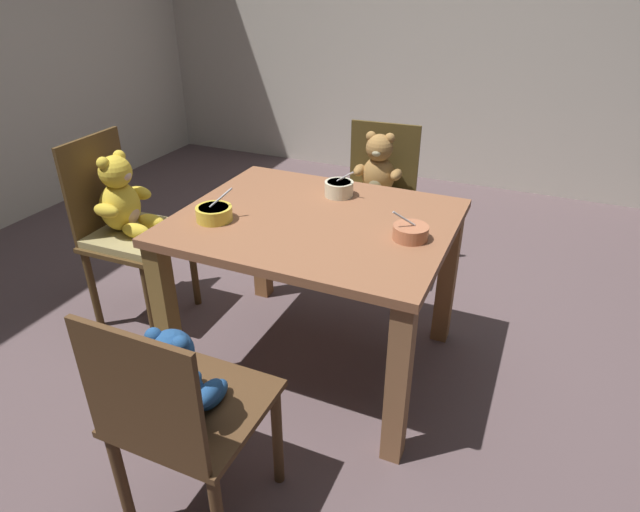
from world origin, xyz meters
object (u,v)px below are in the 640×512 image
Objects in this scene: porridge_bowl_terracotta_near_right at (411,232)px; porridge_bowl_cream_far_center at (340,188)px; teddy_chair_near_front at (181,401)px; porridge_bowl_yellow_near_left at (214,213)px; dining_table at (315,246)px; teddy_chair_far_center at (377,186)px; teddy_chair_near_left at (126,215)px.

porridge_bowl_cream_far_center reaches higher than porridge_bowl_terracotta_near_right.
teddy_chair_near_front is 5.85× the size of porridge_bowl_yellow_near_left.
dining_table is 1.28× the size of teddy_chair_near_front.
teddy_chair_far_center is at bearing 72.63° from porridge_bowl_yellow_near_left.
porridge_bowl_yellow_near_left is 1.09× the size of porridge_bowl_terracotta_near_right.
teddy_chair_near_front is 1.00× the size of teddy_chair_far_center.
teddy_chair_near_front is at bearing -91.21° from dining_table.
dining_table is at bearing -2.26° from teddy_chair_far_center.
teddy_chair_near_front is 0.98m from porridge_bowl_terracotta_near_right.
porridge_bowl_terracotta_near_right is at bearing 11.38° from porridge_bowl_yellow_near_left.
teddy_chair_far_center is at bearing 42.03° from teddy_chair_near_left.
teddy_chair_near_left is at bearing 165.88° from porridge_bowl_yellow_near_left.
dining_table is at bearing -90.58° from porridge_bowl_cream_far_center.
teddy_chair_near_front is 0.92× the size of teddy_chair_near_left.
teddy_chair_near_left reaches higher than teddy_chair_near_front.
teddy_chair_near_left reaches higher than dining_table.
teddy_chair_far_center is 5.87× the size of porridge_bowl_yellow_near_left.
porridge_bowl_cream_far_center reaches higher than dining_table.
porridge_bowl_yellow_near_left is at bearing -15.44° from teddy_chair_near_left.
teddy_chair_far_center reaches higher than porridge_bowl_cream_far_center.
porridge_bowl_terracotta_near_right is (0.75, 0.15, -0.00)m from porridge_bowl_yellow_near_left.
dining_table is 0.89m from teddy_chair_near_front.
teddy_chair_near_front is at bearing -115.64° from porridge_bowl_terracotta_near_right.
teddy_chair_near_left reaches higher than porridge_bowl_yellow_near_left.
teddy_chair_near_front reaches higher than porridge_bowl_terracotta_near_right.
teddy_chair_far_center reaches higher than dining_table.
porridge_bowl_cream_far_center is (0.36, 0.43, 0.00)m from porridge_bowl_yellow_near_left.
dining_table is at bearing -1.27° from teddy_chair_near_front.
porridge_bowl_terracotta_near_right is 0.48m from porridge_bowl_cream_far_center.
teddy_chair_near_front is 0.82m from porridge_bowl_yellow_near_left.
teddy_chair_near_front reaches higher than porridge_bowl_cream_far_center.
dining_table is at bearing 176.17° from porridge_bowl_terracotta_near_right.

